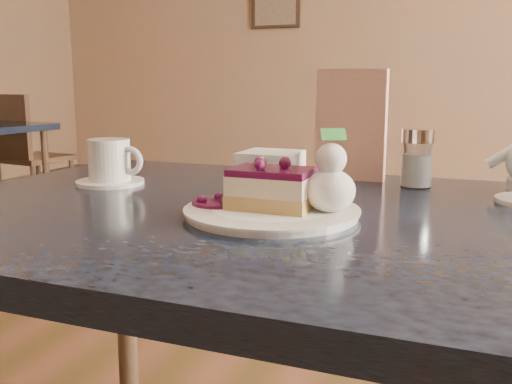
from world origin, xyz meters
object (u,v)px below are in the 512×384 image
(main_table, at_px, (282,257))
(dessert_plate, at_px, (272,212))
(coffee_set, at_px, (111,164))
(cheesecake_slice, at_px, (272,189))

(main_table, xyz_separation_m, dessert_plate, (-0.00, -0.05, 0.09))
(dessert_plate, bearing_deg, coffee_set, 158.56)
(dessert_plate, height_order, coffee_set, coffee_set)
(main_table, distance_m, cheesecake_slice, 0.13)
(cheesecake_slice, bearing_deg, coffee_set, 160.22)
(cheesecake_slice, bearing_deg, main_table, 90.00)
(dessert_plate, distance_m, cheesecake_slice, 0.04)
(dessert_plate, distance_m, coffee_set, 0.42)
(main_table, distance_m, dessert_plate, 0.10)
(dessert_plate, xyz_separation_m, coffee_set, (-0.39, 0.15, 0.03))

